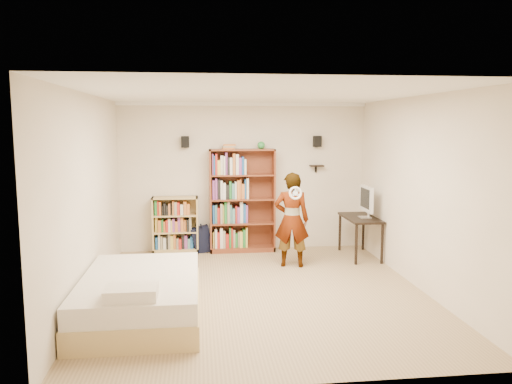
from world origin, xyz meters
TOP-DOWN VIEW (x-y plane):
  - ground at (0.00, 0.00)m, footprint 4.50×5.00m
  - room_shell at (0.00, 0.00)m, footprint 4.52×5.02m
  - crown_molding at (0.00, 0.00)m, footprint 4.50×5.00m
  - speaker_left at (-1.05, 2.40)m, footprint 0.14×0.12m
  - speaker_right at (1.35, 2.40)m, footprint 0.14×0.12m
  - wall_shelf at (1.35, 2.41)m, footprint 0.25×0.16m
  - tall_bookshelf at (-0.04, 2.33)m, footprint 1.18×0.34m
  - low_bookshelf at (-1.25, 2.35)m, footprint 0.81×0.31m
  - computer_desk at (1.97, 1.69)m, footprint 0.52×1.04m
  - imac at (2.02, 1.60)m, footprint 0.19×0.56m
  - daybed at (-1.53, -0.69)m, footprint 1.39×2.14m
  - person at (0.67, 1.24)m, footprint 0.63×0.48m
  - wii_wheel at (0.67, 0.95)m, footprint 0.21×0.08m
  - navy_bag at (-0.78, 2.33)m, footprint 0.39×0.27m

SIDE VIEW (x-z plane):
  - ground at x=0.00m, z-range -0.01..0.01m
  - navy_bag at x=-0.78m, z-range 0.00..0.49m
  - daybed at x=-1.53m, z-range 0.00..0.63m
  - computer_desk at x=1.97m, z-range 0.00..0.71m
  - low_bookshelf at x=-1.25m, z-range 0.00..1.02m
  - person at x=0.67m, z-range 0.00..1.55m
  - tall_bookshelf at x=-0.04m, z-range 0.00..1.87m
  - imac at x=2.02m, z-range 0.71..1.26m
  - wii_wheel at x=0.67m, z-range 1.14..1.35m
  - wall_shelf at x=1.35m, z-range 1.54..1.56m
  - room_shell at x=0.00m, z-range 0.41..3.12m
  - speaker_left at x=-1.05m, z-range 1.90..2.10m
  - speaker_right at x=1.35m, z-range 1.90..2.10m
  - crown_molding at x=0.00m, z-range 2.64..2.70m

